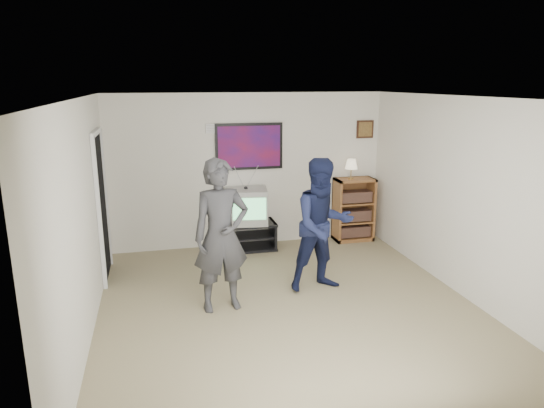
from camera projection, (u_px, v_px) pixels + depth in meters
name	position (u px, v px, depth m)	size (l,w,h in m)	color
room_shell	(283.00, 202.00, 5.89)	(4.51, 5.00, 2.51)	#877A56
media_stand	(248.00, 236.00, 7.89)	(0.91, 0.51, 0.45)	black
crt_television	(246.00, 206.00, 7.76)	(0.66, 0.56, 0.56)	#A0A19B
bookshelf	(354.00, 209.00, 8.29)	(0.66, 0.38, 1.08)	brown
table_lamp	(351.00, 169.00, 8.08)	(0.21, 0.21, 0.33)	beige
person_tall	(221.00, 236.00, 5.67)	(0.67, 0.44, 1.83)	#343437
person_short	(323.00, 225.00, 6.23)	(0.85, 0.66, 1.74)	#151B3B
controller_left	(215.00, 206.00, 5.81)	(0.04, 0.13, 0.04)	white
controller_right	(322.00, 206.00, 6.38)	(0.04, 0.13, 0.04)	white
poster	(249.00, 146.00, 7.79)	(1.10, 0.03, 0.75)	black
air_vent	(214.00, 128.00, 7.60)	(0.28, 0.02, 0.14)	white
small_picture	(365.00, 129.00, 8.20)	(0.30, 0.03, 0.30)	black
doorway	(101.00, 207.00, 6.62)	(0.03, 0.85, 2.00)	black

